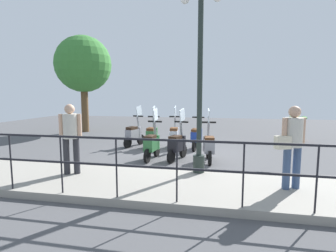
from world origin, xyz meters
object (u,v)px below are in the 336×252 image
object	(u,v)px
pedestrian_with_bag	(292,141)
scooter_near_1	(177,144)
lamp_post_near	(200,88)
scooter_far_3	(134,134)
scooter_far_0	(197,136)
scooter_far_2	(152,135)
pedestrian_distant	(71,133)
tree_large	(83,65)
potted_palm	(297,131)
scooter_far_1	(174,135)
scooter_near_2	(152,144)
scooter_near_0	(209,145)

from	to	relation	value
pedestrian_with_bag	scooter_near_1	distance (m)	3.52
lamp_post_near	scooter_far_3	bearing A→B (deg)	38.87
scooter_far_0	scooter_far_2	distance (m)	1.63
pedestrian_distant	scooter_far_3	distance (m)	4.11
pedestrian_with_bag	scooter_near_1	size ratio (longest dim) A/B	1.03
pedestrian_distant	scooter_far_3	world-z (taller)	pedestrian_distant
lamp_post_near	scooter_far_0	bearing A→B (deg)	6.02
tree_large	scooter_far_0	world-z (taller)	tree_large
scooter_far_2	scooter_far_3	bearing A→B (deg)	79.60
potted_palm	scooter_far_1	xyz separation A→B (m)	(-2.40, 4.85, 0.04)
pedestrian_distant	scooter_near_2	size ratio (longest dim) A/B	1.03
tree_large	scooter_far_3	size ratio (longest dim) A/B	3.22
pedestrian_distant	scooter_near_1	size ratio (longest dim) A/B	1.03
pedestrian_with_bag	scooter_far_3	xyz separation A→B (m)	(4.12, 4.52, -0.60)
scooter_near_0	scooter_near_1	size ratio (longest dim) A/B	1.00
pedestrian_distant	potted_palm	xyz separation A→B (m)	(6.51, -6.50, -0.63)
scooter_far_1	scooter_near_1	bearing A→B (deg)	-171.31
scooter_far_1	scooter_far_3	xyz separation A→B (m)	(-0.05, 1.54, 0.00)
scooter_near_0	scooter_far_2	distance (m)	2.70
scooter_far_2	scooter_far_3	world-z (taller)	same
pedestrian_with_bag	potted_palm	xyz separation A→B (m)	(6.57, -1.86, -0.63)
scooter_near_0	scooter_near_2	bearing A→B (deg)	86.26
pedestrian_with_bag	tree_large	bearing A→B (deg)	24.31
pedestrian_distant	scooter_far_2	xyz separation A→B (m)	(3.94, -0.85, -0.60)
pedestrian_distant	scooter_near_1	distance (m)	3.13
pedestrian_distant	potted_palm	size ratio (longest dim) A/B	1.50
scooter_near_1	scooter_far_3	xyz separation A→B (m)	(1.79, 1.95, 0.00)
scooter_near_1	scooter_far_2	world-z (taller)	same
scooter_near_2	scooter_far_1	world-z (taller)	same
scooter_far_0	tree_large	bearing A→B (deg)	67.82
scooter_far_0	pedestrian_distant	bearing A→B (deg)	154.50
pedestrian_distant	tree_large	xyz separation A→B (m)	(7.35, 3.69, 2.41)
potted_palm	scooter_near_2	distance (m)	6.75
scooter_near_0	scooter_far_1	size ratio (longest dim) A/B	1.00
pedestrian_distant	scooter_far_1	distance (m)	4.47
scooter_far_2	tree_large	bearing A→B (deg)	52.28
pedestrian_with_bag	scooter_near_2	xyz separation A→B (m)	(2.26, 3.33, -0.60)
lamp_post_near	scooter_near_1	world-z (taller)	lamp_post_near
scooter_near_2	scooter_far_0	distance (m)	2.14
scooter_near_2	scooter_far_2	size ratio (longest dim) A/B	1.00
scooter_near_2	scooter_far_2	xyz separation A→B (m)	(1.74, 0.46, 0.00)
scooter_near_0	scooter_far_3	xyz separation A→B (m)	(1.77, 2.88, 0.00)
tree_large	pedestrian_with_bag	bearing A→B (deg)	-131.65
pedestrian_distant	tree_large	bearing A→B (deg)	-172.71
scooter_near_2	scooter_far_1	size ratio (longest dim) A/B	1.00
tree_large	scooter_far_3	world-z (taller)	tree_large
scooter_far_0	scooter_far_3	size ratio (longest dim) A/B	1.00
tree_large	potted_palm	bearing A→B (deg)	-94.73
scooter_near_2	scooter_far_2	bearing A→B (deg)	20.15
tree_large	scooter_near_1	xyz separation A→B (m)	(-5.09, -5.76, -3.00)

